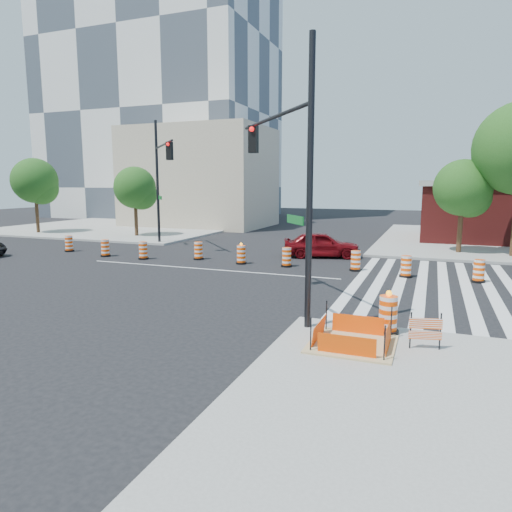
{
  "coord_description": "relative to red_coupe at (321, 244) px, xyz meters",
  "views": [
    {
      "loc": [
        10.8,
        -20.67,
        4.36
      ],
      "look_at": [
        4.04,
        -3.26,
        1.4
      ],
      "focal_mm": 32.0,
      "sensor_mm": 36.0,
      "label": 1
    }
  ],
  "objects": [
    {
      "name": "ground",
      "position": [
        -4.65,
        -6.0,
        -0.77
      ],
      "size": [
        120.0,
        120.0,
        0.0
      ],
      "primitive_type": "plane",
      "color": "black",
      "rests_on": "ground"
    },
    {
      "name": "sidewalk_nw",
      "position": [
        -22.65,
        12.0,
        -0.7
      ],
      "size": [
        22.0,
        22.0,
        0.15
      ],
      "primitive_type": "cube",
      "color": "gray",
      "rests_on": "ground"
    },
    {
      "name": "crosswalk_east",
      "position": [
        6.3,
        -6.0,
        -0.77
      ],
      "size": [
        6.75,
        13.5,
        0.01
      ],
      "color": "silver",
      "rests_on": "ground"
    },
    {
      "name": "lane_centerline",
      "position": [
        -4.65,
        -6.0,
        -0.77
      ],
      "size": [
        14.0,
        0.12,
        0.01
      ],
      "primitive_type": "cube",
      "color": "silver",
      "rests_on": "ground"
    },
    {
      "name": "excavation_pit",
      "position": [
        4.35,
        -15.0,
        -0.55
      ],
      "size": [
        2.2,
        2.2,
        0.9
      ],
      "color": "tan",
      "rests_on": "ground"
    },
    {
      "name": "tower_nw",
      "position": [
        -28.65,
        28.0,
        21.73
      ],
      "size": [
        28.0,
        18.0,
        45.0
      ],
      "primitive_type": "cube",
      "color": "silver",
      "rests_on": "ground"
    },
    {
      "name": "beige_midrise",
      "position": [
        -16.65,
        16.0,
        4.23
      ],
      "size": [
        14.0,
        10.0,
        10.0
      ],
      "primitive_type": "cube",
      "color": "tan",
      "rests_on": "ground"
    },
    {
      "name": "red_coupe",
      "position": [
        0.0,
        0.0,
        0.0
      ],
      "size": [
        4.86,
        2.99,
        1.55
      ],
      "primitive_type": "imported",
      "rotation": [
        0.0,
        0.0,
        1.85
      ],
      "color": "#63080D",
      "rests_on": "ground"
    },
    {
      "name": "signal_pole_se",
      "position": [
        1.74,
        -12.57,
        4.31
      ],
      "size": [
        4.08,
        4.96,
        8.3
      ],
      "rotation": [
        0.0,
        0.0,
        2.25
      ],
      "color": "black",
      "rests_on": "ground"
    },
    {
      "name": "signal_pole_nw",
      "position": [
        -11.37,
        0.48,
        4.53
      ],
      "size": [
        4.44,
        5.02,
        8.67
      ],
      "rotation": [
        0.0,
        0.0,
        -0.85
      ],
      "color": "black",
      "rests_on": "ground"
    },
    {
      "name": "pit_drum",
      "position": [
        5.12,
        -13.68,
        -0.11
      ],
      "size": [
        0.63,
        0.63,
        1.25
      ],
      "color": "black",
      "rests_on": "ground"
    },
    {
      "name": "barricade",
      "position": [
        6.13,
        -14.63,
        -0.09
      ],
      "size": [
        0.81,
        0.23,
        0.97
      ],
      "rotation": [
        0.0,
        0.0,
        0.24
      ],
      "color": "#FF4C05",
      "rests_on": "ground"
    },
    {
      "name": "tree_north_a",
      "position": [
        -26.12,
        3.64,
        3.64
      ],
      "size": [
        3.86,
        3.86,
        6.57
      ],
      "color": "#382314",
      "rests_on": "ground"
    },
    {
      "name": "tree_north_b",
      "position": [
        -16.56,
        4.71,
        3.09
      ],
      "size": [
        3.39,
        3.39,
        5.76
      ],
      "color": "#382314",
      "rests_on": "ground"
    },
    {
      "name": "tree_north_c",
      "position": [
        7.79,
        4.17,
        3.15
      ],
      "size": [
        3.45,
        3.44,
        5.85
      ],
      "color": "#382314",
      "rests_on": "ground"
    },
    {
      "name": "median_drum_0",
      "position": [
        -15.85,
        -3.67,
        -0.29
      ],
      "size": [
        0.6,
        0.6,
        1.02
      ],
      "color": "black",
      "rests_on": "ground"
    },
    {
      "name": "median_drum_1",
      "position": [
        -12.28,
        -4.48,
        -0.29
      ],
      "size": [
        0.6,
        0.6,
        1.02
      ],
      "color": "black",
      "rests_on": "ground"
    },
    {
      "name": "median_drum_2",
      "position": [
        -9.52,
        -4.53,
        -0.29
      ],
      "size": [
        0.6,
        0.6,
        1.02
      ],
      "color": "black",
      "rests_on": "ground"
    },
    {
      "name": "median_drum_3",
      "position": [
        -6.47,
        -3.44,
        -0.29
      ],
      "size": [
        0.6,
        0.6,
        1.02
      ],
      "color": "black",
      "rests_on": "ground"
    },
    {
      "name": "median_drum_4",
      "position": [
        -3.56,
        -3.9,
        -0.28
      ],
      "size": [
        0.6,
        0.6,
        1.18
      ],
      "color": "black",
      "rests_on": "ground"
    },
    {
      "name": "median_drum_5",
      "position": [
        -0.98,
        -3.82,
        -0.29
      ],
      "size": [
        0.6,
        0.6,
        1.02
      ],
      "color": "black",
      "rests_on": "ground"
    },
    {
      "name": "median_drum_6",
      "position": [
        2.63,
        -3.67,
        -0.29
      ],
      "size": [
        0.6,
        0.6,
        1.02
      ],
      "color": "black",
      "rests_on": "ground"
    },
    {
      "name": "median_drum_7",
      "position": [
        5.1,
        -4.43,
        -0.29
      ],
      "size": [
        0.6,
        0.6,
        1.02
      ],
      "color": "black",
      "rests_on": "ground"
    },
    {
      "name": "median_drum_8",
      "position": [
        8.2,
        -4.44,
        -0.29
      ],
      "size": [
        0.6,
        0.6,
        1.02
      ],
      "color": "black",
      "rests_on": "ground"
    }
  ]
}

